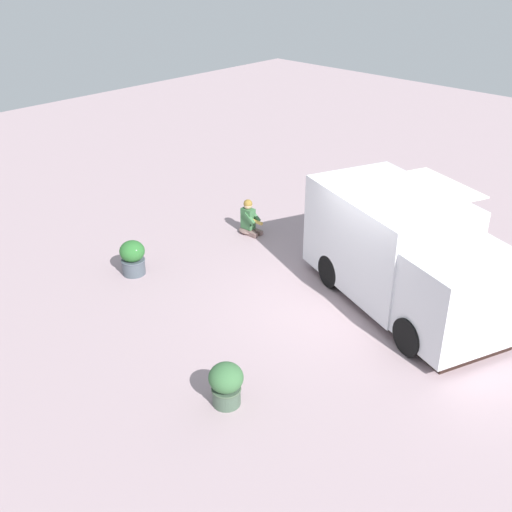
{
  "coord_description": "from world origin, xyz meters",
  "views": [
    {
      "loc": [
        6.2,
        -9.34,
        6.85
      ],
      "look_at": [
        -1.76,
        -1.01,
        0.83
      ],
      "focal_mm": 43.62,
      "sensor_mm": 36.0,
      "label": 1
    }
  ],
  "objects_px": {
    "person_customer": "(249,220)",
    "planter_flowering_far": "(226,383)",
    "food_truck": "(404,256)",
    "planter_flowering_near": "(133,257)"
  },
  "relations": [
    {
      "from": "planter_flowering_near",
      "to": "person_customer",
      "type": "bearing_deg",
      "value": 83.44
    },
    {
      "from": "person_customer",
      "to": "planter_flowering_near",
      "type": "distance_m",
      "value": 3.35
    },
    {
      "from": "person_customer",
      "to": "planter_flowering_near",
      "type": "height_order",
      "value": "person_customer"
    },
    {
      "from": "person_customer",
      "to": "planter_flowering_far",
      "type": "xyz_separation_m",
      "value": [
        4.28,
        -4.91,
        0.05
      ]
    },
    {
      "from": "food_truck",
      "to": "planter_flowering_far",
      "type": "height_order",
      "value": "food_truck"
    },
    {
      "from": "planter_flowering_far",
      "to": "planter_flowering_near",
      "type": "bearing_deg",
      "value": 161.19
    },
    {
      "from": "person_customer",
      "to": "planter_flowering_far",
      "type": "distance_m",
      "value": 6.51
    },
    {
      "from": "food_truck",
      "to": "planter_flowering_far",
      "type": "distance_m",
      "value": 4.75
    },
    {
      "from": "planter_flowering_near",
      "to": "planter_flowering_far",
      "type": "distance_m",
      "value": 4.92
    },
    {
      "from": "food_truck",
      "to": "planter_flowering_near",
      "type": "distance_m",
      "value": 5.89
    }
  ]
}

